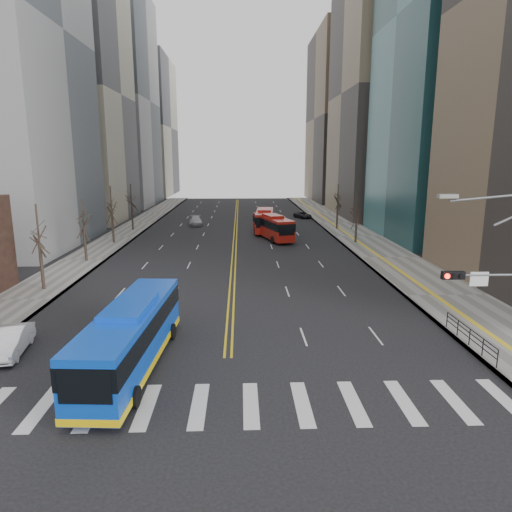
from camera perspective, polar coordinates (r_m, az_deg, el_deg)
ground at (r=21.92m, az=-3.90°, el=-18.09°), size 220.00×220.00×0.00m
sidewalk_right at (r=66.99m, az=12.53°, el=2.42°), size 7.00×130.00×0.15m
sidewalk_left at (r=67.12m, az=-16.87°, el=2.20°), size 5.00×130.00×0.15m
crosswalk at (r=21.92m, az=-3.91°, el=-18.07°), size 26.70×4.00×0.01m
centerline at (r=74.76m, az=-2.55°, el=3.63°), size 0.55×100.00×0.01m
office_towers at (r=88.39m, az=-2.53°, el=20.50°), size 83.00×134.00×58.00m
signal_mast at (r=25.40m, az=28.94°, el=-3.47°), size 5.37×0.37×9.39m
pedestrian_railing at (r=30.15m, az=25.16°, el=-8.85°), size 0.06×6.06×1.02m
street_trees at (r=54.42m, az=-10.40°, el=5.43°), size 35.20×47.20×7.60m
blue_bus at (r=25.36m, az=-15.33°, el=-9.44°), size 3.43×12.53×3.60m
red_bus_near at (r=63.39m, az=2.10°, el=3.83°), size 5.27×11.00×3.41m
red_bus_far at (r=70.08m, az=1.07°, el=4.66°), size 3.41×11.12×3.48m
car_white at (r=30.05m, az=-28.44°, el=-9.38°), size 2.27×4.78×1.51m
car_dark_mid at (r=67.14m, az=2.41°, el=3.23°), size 2.27×4.15×1.34m
car_silver at (r=77.38m, az=-7.54°, el=4.38°), size 2.56×5.30×1.49m
car_dark_far at (r=86.57m, az=5.85°, el=5.13°), size 3.49×4.64×1.17m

